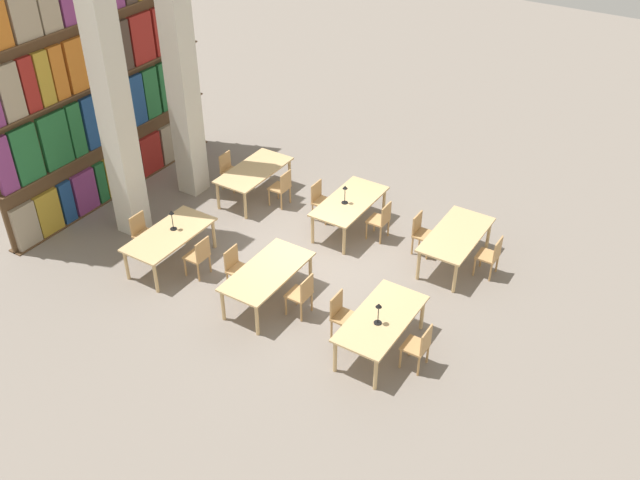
{
  "coord_description": "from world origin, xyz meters",
  "views": [
    {
      "loc": [
        -9.86,
        -6.44,
        8.82
      ],
      "look_at": [
        0.0,
        -0.24,
        0.65
      ],
      "focal_mm": 40.0,
      "sensor_mm": 36.0,
      "label": 1
    }
  ],
  "objects": [
    {
      "name": "ground_plane",
      "position": [
        0.0,
        0.0,
        0.0
      ],
      "size": [
        40.0,
        40.0,
        0.0
      ],
      "primitive_type": "plane",
      "color": "gray"
    },
    {
      "name": "bookshelf_bank",
      "position": [
        0.0,
        5.4,
        2.66
      ],
      "size": [
        6.12,
        0.35,
        5.5
      ],
      "color": "brown",
      "rests_on": "ground_plane"
    },
    {
      "name": "pillar_left",
      "position": [
        -1.0,
        3.95,
        3.0
      ],
      "size": [
        0.53,
        0.53,
        6.0
      ],
      "color": "beige",
      "rests_on": "ground_plane"
    },
    {
      "name": "pillar_center",
      "position": [
        1.0,
        3.95,
        3.0
      ],
      "size": [
        0.53,
        0.53,
        6.0
      ],
      "color": "beige",
      "rests_on": "ground_plane"
    },
    {
      "name": "reading_table_0",
      "position": [
        -1.49,
        -2.42,
        0.65
      ],
      "size": [
        1.92,
        0.94,
        0.73
      ],
      "color": "tan",
      "rests_on": "ground_plane"
    },
    {
      "name": "chair_0",
      "position": [
        -1.53,
        -3.17,
        0.48
      ],
      "size": [
        0.42,
        0.4,
        0.88
      ],
      "color": "tan",
      "rests_on": "ground_plane"
    },
    {
      "name": "chair_1",
      "position": [
        -1.53,
        -1.67,
        0.48
      ],
      "size": [
        0.42,
        0.4,
        0.88
      ],
      "rotation": [
        0.0,
        0.0,
        3.14
      ],
      "color": "tan",
      "rests_on": "ground_plane"
    },
    {
      "name": "desk_lamp_0",
      "position": [
        -1.65,
        -2.44,
        1.01
      ],
      "size": [
        0.14,
        0.14,
        0.43
      ],
      "color": "black",
      "rests_on": "reading_table_0"
    },
    {
      "name": "reading_table_1",
      "position": [
        1.56,
        -2.5,
        0.65
      ],
      "size": [
        1.92,
        0.94,
        0.73
      ],
      "color": "tan",
      "rests_on": "ground_plane"
    },
    {
      "name": "chair_2",
      "position": [
        1.57,
        -3.26,
        0.48
      ],
      "size": [
        0.42,
        0.4,
        0.88
      ],
      "color": "tan",
      "rests_on": "ground_plane"
    },
    {
      "name": "chair_3",
      "position": [
        1.57,
        -1.75,
        0.48
      ],
      "size": [
        0.42,
        0.4,
        0.88
      ],
      "rotation": [
        0.0,
        0.0,
        3.14
      ],
      "color": "tan",
      "rests_on": "ground_plane"
    },
    {
      "name": "reading_table_2",
      "position": [
        -1.45,
        0.01,
        0.65
      ],
      "size": [
        1.92,
        0.94,
        0.73
      ],
      "color": "tan",
      "rests_on": "ground_plane"
    },
    {
      "name": "chair_4",
      "position": [
        -1.43,
        -0.74,
        0.48
      ],
      "size": [
        0.42,
        0.4,
        0.88
      ],
      "color": "tan",
      "rests_on": "ground_plane"
    },
    {
      "name": "chair_5",
      "position": [
        -1.43,
        0.76,
        0.48
      ],
      "size": [
        0.42,
        0.4,
        0.88
      ],
      "rotation": [
        0.0,
        0.0,
        3.14
      ],
      "color": "tan",
      "rests_on": "ground_plane"
    },
    {
      "name": "reading_table_3",
      "position": [
        1.51,
        -0.05,
        0.65
      ],
      "size": [
        1.92,
        0.94,
        0.73
      ],
      "color": "tan",
      "rests_on": "ground_plane"
    },
    {
      "name": "chair_6",
      "position": [
        1.54,
        -0.8,
        0.48
      ],
      "size": [
        0.42,
        0.4,
        0.88
      ],
      "color": "tan",
      "rests_on": "ground_plane"
    },
    {
      "name": "chair_7",
      "position": [
        1.54,
        0.7,
        0.48
      ],
      "size": [
        0.42,
        0.4,
        0.88
      ],
      "rotation": [
        0.0,
        0.0,
        3.14
      ],
      "color": "tan",
      "rests_on": "ground_plane"
    },
    {
      "name": "desk_lamp_1",
      "position": [
        1.36,
        -0.01,
        1.01
      ],
      "size": [
        0.14,
        0.14,
        0.43
      ],
      "color": "black",
      "rests_on": "reading_table_3"
    },
    {
      "name": "reading_table_4",
      "position": [
        -1.51,
        2.39,
        0.65
      ],
      "size": [
        1.92,
        0.94,
        0.73
      ],
      "color": "tan",
      "rests_on": "ground_plane"
    },
    {
      "name": "chair_8",
      "position": [
        -1.52,
        1.64,
        0.48
      ],
      "size": [
        0.42,
        0.4,
        0.88
      ],
      "color": "tan",
      "rests_on": "ground_plane"
    },
    {
      "name": "chair_9",
      "position": [
        -1.52,
        3.14,
        0.48
      ],
      "size": [
        0.42,
        0.4,
        0.88
      ],
      "rotation": [
        0.0,
        0.0,
        3.14
      ],
      "color": "tan",
      "rests_on": "ground_plane"
    },
    {
      "name": "desk_lamp_2",
      "position": [
        -1.34,
        2.42,
        1.02
      ],
      "size": [
        0.14,
        0.14,
        0.44
      ],
      "color": "black",
      "rests_on": "reading_table_4"
    },
    {
      "name": "reading_table_5",
      "position": [
        1.51,
        2.51,
        0.65
      ],
      "size": [
        1.92,
        0.94,
        0.73
      ],
      "color": "tan",
      "rests_on": "ground_plane"
    },
    {
      "name": "chair_10",
      "position": [
        1.53,
        1.75,
        0.48
      ],
      "size": [
        0.42,
        0.4,
        0.88
      ],
      "color": "tan",
      "rests_on": "ground_plane"
    },
    {
      "name": "chair_11",
      "position": [
        1.53,
        3.26,
        0.48
      ],
      "size": [
        0.42,
        0.4,
        0.88
      ],
      "rotation": [
        0.0,
        0.0,
        3.14
      ],
      "color": "tan",
      "rests_on": "ground_plane"
    }
  ]
}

